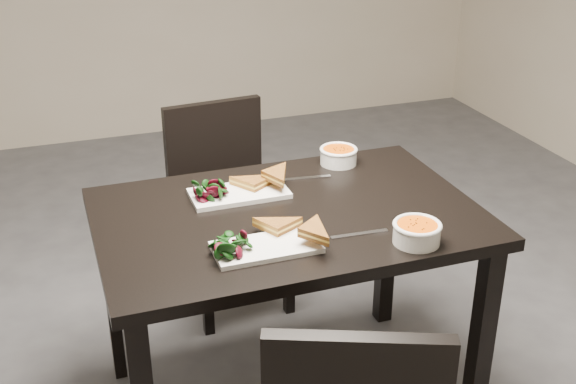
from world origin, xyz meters
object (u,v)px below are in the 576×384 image
at_px(table, 288,239).
at_px(soup_bowl_near, 417,231).
at_px(plate_far, 239,193).
at_px(plate_near, 266,247).
at_px(chair_far, 224,193).
at_px(soup_bowl_far, 338,155).

xyz_separation_m(table, soup_bowl_near, (0.29, -0.31, 0.14)).
xyz_separation_m(table, plate_far, (-0.11, 0.17, 0.11)).
height_order(soup_bowl_near, plate_far, soup_bowl_near).
xyz_separation_m(table, plate_near, (-0.14, -0.20, 0.11)).
distance_m(plate_near, plate_far, 0.37).
bearing_deg(chair_far, soup_bowl_far, -59.58).
distance_m(plate_near, soup_bowl_near, 0.44).
bearing_deg(soup_bowl_near, soup_bowl_far, 88.36).
xyz_separation_m(soup_bowl_near, soup_bowl_far, (0.02, 0.62, -0.00)).
xyz_separation_m(chair_far, plate_far, (-0.10, -0.59, 0.27)).
xyz_separation_m(soup_bowl_near, plate_far, (-0.40, 0.48, -0.03)).
distance_m(chair_far, soup_bowl_far, 0.63).
relative_size(table, plate_far, 3.74).
distance_m(chair_far, plate_far, 0.65).
height_order(table, soup_bowl_near, soup_bowl_near).
height_order(chair_far, soup_bowl_near, chair_far).
bearing_deg(table, chair_far, 91.30).
relative_size(chair_far, plate_near, 2.80).
height_order(table, soup_bowl_far, soup_bowl_far).
distance_m(soup_bowl_near, soup_bowl_far, 0.62).
height_order(plate_near, plate_far, same).
distance_m(table, chair_far, 0.77).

